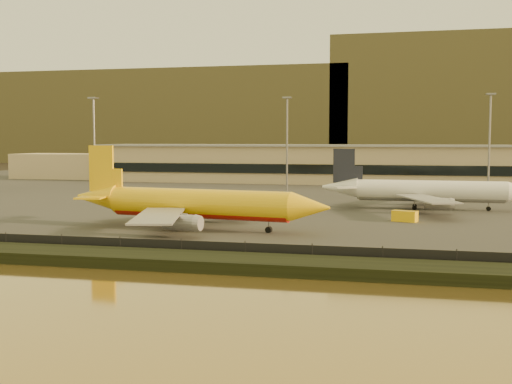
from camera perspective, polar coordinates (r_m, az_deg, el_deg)
ground at (r=89.37m, az=-0.19°, el=-4.70°), size 900.00×900.00×0.00m
embankment at (r=73.06m, az=-3.28°, el=-6.28°), size 320.00×7.00×1.40m
tarmac at (r=182.50m, az=6.70°, el=0.13°), size 320.00×220.00×0.20m
perimeter_fence at (r=76.74m, az=-2.44°, el=-5.28°), size 300.00×0.05×2.20m
terminal_building at (r=214.35m, az=3.77°, el=2.48°), size 202.00×25.00×12.60m
apron_light_masts at (r=160.88m, az=11.28°, el=5.02°), size 152.20×12.20×25.40m
distant_hills at (r=428.09m, az=7.67°, el=6.94°), size 470.00×160.00×70.00m
dhl_cargo_jet at (r=103.41m, az=-5.44°, el=-1.09°), size 44.72×43.44×13.36m
white_narrowbody_jet at (r=136.20m, az=14.91°, el=0.05°), size 43.02×42.09×12.39m
gse_vehicle_yellow at (r=115.33m, az=13.09°, el=-2.10°), size 4.66×3.24×1.92m
gse_vehicle_white at (r=129.70m, az=-1.77°, el=-1.26°), size 4.24×2.53×1.79m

